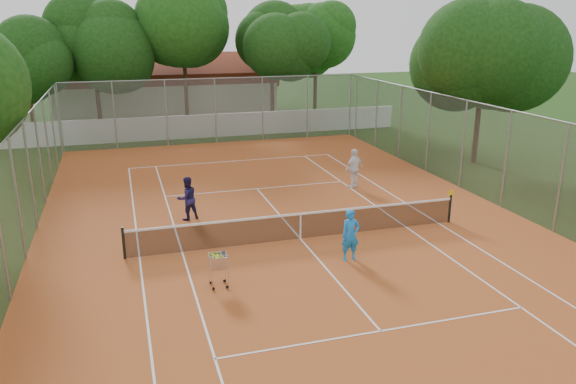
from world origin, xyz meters
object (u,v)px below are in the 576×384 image
object	(u,v)px
tennis_net	(300,226)
player_far_left	(187,198)
clubhouse	(165,88)
ball_hopper	(218,269)
player_near	(351,235)
player_far_right	(354,168)

from	to	relation	value
tennis_net	player_far_left	world-z (taller)	player_far_left
clubhouse	ball_hopper	xyz separation A→B (m)	(-1.39, -31.84, -1.64)
player_near	player_far_right	size ratio (longest dim) A/B	0.93
clubhouse	player_far_left	world-z (taller)	clubhouse
player_near	ball_hopper	xyz separation A→B (m)	(-4.35, -0.69, -0.30)
clubhouse	player_far_right	xyz separation A→B (m)	(6.32, -23.66, -1.28)
clubhouse	ball_hopper	distance (m)	31.92
tennis_net	clubhouse	xyz separation A→B (m)	(-2.00, 29.00, 1.69)
player_far_left	player_far_right	distance (m)	8.12
player_near	player_far_right	world-z (taller)	player_far_right
player_near	player_far_left	distance (m)	6.97
tennis_net	player_far_right	xyz separation A→B (m)	(4.32, 5.34, 0.41)
player_near	tennis_net	bearing A→B (deg)	115.16
clubhouse	player_near	xyz separation A→B (m)	(2.96, -31.16, -1.34)
player_far_right	player_near	bearing A→B (deg)	43.64
ball_hopper	player_far_right	bearing A→B (deg)	36.74
player_far_left	player_far_right	bearing A→B (deg)	176.77
player_far_right	player_far_left	bearing A→B (deg)	-6.91
clubhouse	player_far_left	xyz separation A→B (m)	(-1.51, -25.81, -1.34)
tennis_net	player_near	xyz separation A→B (m)	(0.96, -2.16, 0.35)
tennis_net	player_far_left	xyz separation A→B (m)	(-3.51, 3.19, 0.35)
clubhouse	player_far_left	size ratio (longest dim) A/B	9.74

